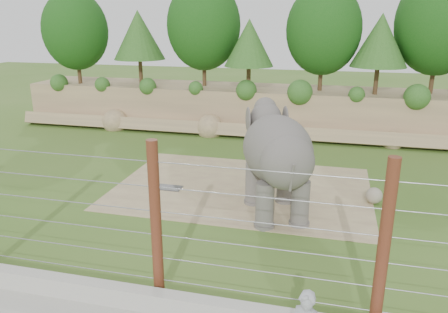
# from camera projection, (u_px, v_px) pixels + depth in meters

# --- Properties ---
(ground) EXTENTS (90.00, 90.00, 0.00)m
(ground) POSITION_uv_depth(u_px,v_px,m) (210.00, 218.00, 14.86)
(ground) COLOR #3F6A21
(ground) RESTS_ON ground
(back_embankment) EXTENTS (30.00, 5.52, 8.77)m
(back_embankment) POSITION_uv_depth(u_px,v_px,m) (279.00, 64.00, 25.23)
(back_embankment) COLOR #867055
(back_embankment) RESTS_ON ground
(dirt_patch) EXTENTS (10.00, 7.00, 0.02)m
(dirt_patch) POSITION_uv_depth(u_px,v_px,m) (242.00, 188.00, 17.52)
(dirt_patch) COLOR #9F8465
(dirt_patch) RESTS_ON ground
(drain_grate) EXTENTS (1.00, 0.60, 0.03)m
(drain_grate) POSITION_uv_depth(u_px,v_px,m) (169.00, 188.00, 17.46)
(drain_grate) COLOR #262628
(drain_grate) RESTS_ON dirt_patch
(elephant) EXTENTS (3.40, 4.87, 3.63)m
(elephant) POSITION_uv_depth(u_px,v_px,m) (277.00, 164.00, 14.69)
(elephant) COLOR #65605B
(elephant) RESTS_ON ground
(stone_ball) EXTENTS (0.60, 0.60, 0.60)m
(stone_ball) POSITION_uv_depth(u_px,v_px,m) (374.00, 196.00, 15.96)
(stone_ball) COLOR gray
(stone_ball) RESTS_ON dirt_patch
(retaining_wall) EXTENTS (26.00, 0.35, 0.50)m
(retaining_wall) POSITION_uv_depth(u_px,v_px,m) (151.00, 300.00, 10.17)
(retaining_wall) COLOR #B7B6AB
(retaining_wall) RESTS_ON ground
(barrier_fence) EXTENTS (20.26, 0.26, 4.00)m
(barrier_fence) POSITION_uv_depth(u_px,v_px,m) (156.00, 223.00, 10.10)
(barrier_fence) COLOR #522715
(barrier_fence) RESTS_ON ground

